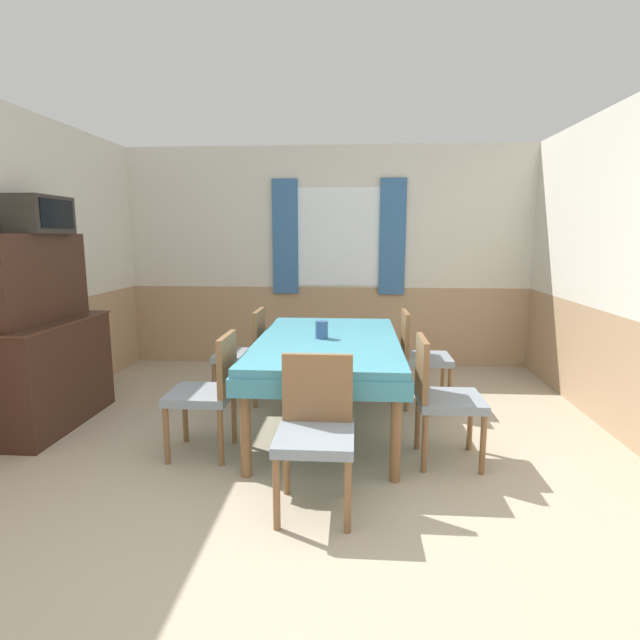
{
  "coord_description": "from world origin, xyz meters",
  "views": [
    {
      "loc": [
        0.35,
        -2.26,
        1.57
      ],
      "look_at": [
        0.06,
        1.69,
        0.89
      ],
      "focal_mm": 28.0,
      "sensor_mm": 36.0,
      "label": 1
    }
  ],
  "objects": [
    {
      "name": "ground_plane",
      "position": [
        0.0,
        0.0,
        0.0
      ],
      "size": [
        16.0,
        16.0,
        0.0
      ],
      "primitive_type": "plane",
      "color": "tan"
    },
    {
      "name": "wall_back",
      "position": [
        0.01,
        3.75,
        1.31
      ],
      "size": [
        5.19,
        0.09,
        2.6
      ],
      "color": "silver",
      "rests_on": "ground_plane"
    },
    {
      "name": "wall_left",
      "position": [
        -2.42,
        1.86,
        1.3
      ],
      "size": [
        0.05,
        4.12,
        2.6
      ],
      "color": "silver",
      "rests_on": "ground_plane"
    },
    {
      "name": "wall_right",
      "position": [
        2.42,
        1.86,
        1.3
      ],
      "size": [
        0.05,
        4.12,
        2.6
      ],
      "color": "silver",
      "rests_on": "ground_plane"
    },
    {
      "name": "dining_table",
      "position": [
        0.13,
        1.69,
        0.64
      ],
      "size": [
        1.16,
        2.03,
        0.74
      ],
      "color": "teal",
      "rests_on": "ground_plane"
    },
    {
      "name": "chair_right_near",
      "position": [
        0.94,
        1.1,
        0.49
      ],
      "size": [
        0.44,
        0.44,
        0.88
      ],
      "rotation": [
        0.0,
        0.0,
        4.71
      ],
      "color": "brown",
      "rests_on": "ground_plane"
    },
    {
      "name": "chair_left_near",
      "position": [
        -0.69,
        1.1,
        0.49
      ],
      "size": [
        0.44,
        0.44,
        0.88
      ],
      "rotation": [
        0.0,
        0.0,
        1.57
      ],
      "color": "brown",
      "rests_on": "ground_plane"
    },
    {
      "name": "chair_left_far",
      "position": [
        -0.69,
        2.28,
        0.49
      ],
      "size": [
        0.44,
        0.44,
        0.88
      ],
      "rotation": [
        0.0,
        0.0,
        1.57
      ],
      "color": "brown",
      "rests_on": "ground_plane"
    },
    {
      "name": "chair_right_far",
      "position": [
        0.94,
        2.28,
        0.49
      ],
      "size": [
        0.44,
        0.44,
        0.88
      ],
      "rotation": [
        0.0,
        0.0,
        4.71
      ],
      "color": "brown",
      "rests_on": "ground_plane"
    },
    {
      "name": "chair_head_near",
      "position": [
        0.13,
        0.44,
        0.49
      ],
      "size": [
        0.44,
        0.44,
        0.88
      ],
      "rotation": [
        0.0,
        0.0,
        3.14
      ],
      "color": "brown",
      "rests_on": "ground_plane"
    },
    {
      "name": "sideboard",
      "position": [
        -2.17,
        1.55,
        0.67
      ],
      "size": [
        0.46,
        1.22,
        1.58
      ],
      "color": "#3D2319",
      "rests_on": "ground_plane"
    },
    {
      "name": "tv",
      "position": [
        -2.17,
        1.62,
        1.73
      ],
      "size": [
        0.29,
        0.53,
        0.3
      ],
      "color": "#2D2823",
      "rests_on": "sideboard"
    },
    {
      "name": "vase",
      "position": [
        0.08,
        1.68,
        0.82
      ],
      "size": [
        0.1,
        0.1,
        0.14
      ],
      "color": "#335684",
      "rests_on": "dining_table"
    }
  ]
}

